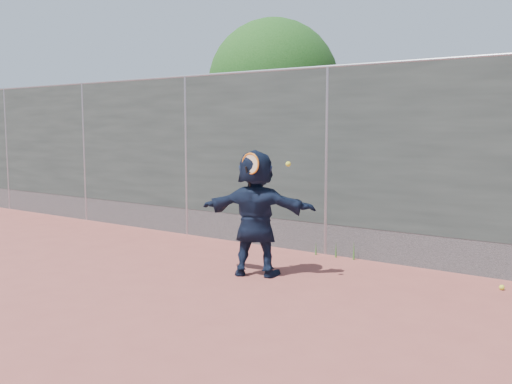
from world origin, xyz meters
The scene contains 7 objects.
ground centered at (0.00, 0.00, 0.00)m, with size 80.00×80.00×0.00m, color #9E4C42.
player centered at (-0.17, 1.77, 0.88)m, with size 1.62×0.52×1.75m, color #121D33.
ball_ground centered at (2.82, 2.95, 0.03)m, with size 0.07×0.07×0.07m, color #CED42F.
fence centered at (0.00, 3.50, 1.58)m, with size 20.00×0.06×3.03m.
swing_action centered at (-0.07, 1.58, 1.55)m, with size 0.71×0.18×0.51m.
tree_left centered at (-2.85, 6.55, 2.94)m, with size 3.15×3.00×4.53m.
weed_clump centered at (0.29, 3.38, 0.13)m, with size 0.68×0.07×0.30m.
Camera 1 is at (4.31, -4.60, 2.05)m, focal length 40.00 mm.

